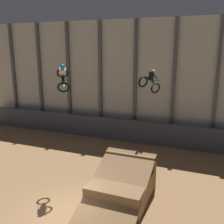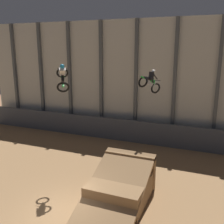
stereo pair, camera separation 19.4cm
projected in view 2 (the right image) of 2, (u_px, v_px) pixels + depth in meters
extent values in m
plane|color=#9E754C|center=(62.00, 214.00, 13.29)|extent=(60.00, 60.00, 0.00)
cube|color=beige|center=(136.00, 81.00, 23.35)|extent=(32.00, 0.12, 10.66)
cube|color=#4C5156|center=(15.00, 76.00, 28.12)|extent=(0.28, 0.28, 10.66)
cube|color=#4C5156|center=(41.00, 77.00, 26.88)|extent=(0.28, 0.28, 10.66)
cube|color=#4C5156|center=(70.00, 78.00, 25.64)|extent=(0.28, 0.28, 10.66)
cube|color=#4C5156|center=(101.00, 80.00, 24.41)|extent=(0.28, 0.28, 10.66)
cube|color=#4C5156|center=(136.00, 81.00, 23.17)|extent=(0.28, 0.28, 10.66)
cube|color=#4C5156|center=(174.00, 83.00, 21.93)|extent=(0.28, 0.28, 10.66)
cube|color=#4C5156|center=(218.00, 85.00, 20.69)|extent=(0.28, 0.28, 10.66)
cube|color=#474C56|center=(132.00, 131.00, 23.30)|extent=(31.36, 0.20, 2.00)
cube|color=#966F48|center=(121.00, 188.00, 14.56)|extent=(3.00, 3.62, 1.24)
cube|color=olive|center=(130.00, 169.00, 15.87)|extent=(3.06, 0.50, 2.07)
cube|color=#9E754C|center=(116.00, 188.00, 13.77)|extent=(3.06, 5.25, 2.25)
torus|color=black|center=(62.00, 73.00, 16.04)|extent=(0.87, 0.79, 0.68)
torus|color=black|center=(63.00, 87.00, 15.06)|extent=(0.87, 0.79, 0.68)
cube|color=#B7B7BC|center=(63.00, 79.00, 15.43)|extent=(0.47, 0.59, 0.51)
cube|color=green|center=(62.00, 74.00, 15.41)|extent=(0.44, 0.53, 0.43)
cube|color=black|center=(63.00, 78.00, 15.12)|extent=(0.43, 0.54, 0.39)
cube|color=green|center=(63.00, 85.00, 14.81)|extent=(0.30, 0.36, 0.24)
cylinder|color=#B7B7BC|center=(62.00, 71.00, 15.74)|extent=(0.12, 0.15, 0.55)
cylinder|color=black|center=(62.00, 68.00, 15.55)|extent=(0.66, 0.06, 0.04)
cube|color=silver|center=(62.00, 72.00, 15.06)|extent=(0.50, 0.57, 0.46)
sphere|color=#2393CC|center=(62.00, 66.00, 14.91)|extent=(0.41, 0.44, 0.36)
cylinder|color=silver|center=(60.00, 75.00, 15.26)|extent=(0.32, 0.42, 0.14)
cylinder|color=silver|center=(65.00, 75.00, 15.31)|extent=(0.32, 0.42, 0.14)
cylinder|color=silver|center=(59.00, 69.00, 15.19)|extent=(0.35, 0.48, 0.18)
cylinder|color=silver|center=(65.00, 69.00, 15.25)|extent=(0.35, 0.48, 0.18)
torus|color=black|center=(155.00, 88.00, 17.65)|extent=(0.82, 0.66, 0.72)
torus|color=black|center=(143.00, 82.00, 16.69)|extent=(0.82, 0.66, 0.72)
cube|color=#B7B7BC|center=(149.00, 83.00, 17.14)|extent=(0.42, 0.61, 0.46)
cube|color=green|center=(152.00, 81.00, 17.26)|extent=(0.40, 0.54, 0.39)
cube|color=black|center=(148.00, 79.00, 16.99)|extent=(0.39, 0.58, 0.32)
cube|color=green|center=(143.00, 77.00, 16.63)|extent=(0.28, 0.38, 0.19)
cylinder|color=#B7B7BC|center=(155.00, 84.00, 17.53)|extent=(0.24, 0.41, 0.43)
cylinder|color=black|center=(156.00, 80.00, 17.51)|extent=(0.66, 0.08, 0.04)
cube|color=black|center=(151.00, 76.00, 17.13)|extent=(0.35, 0.32, 0.51)
sphere|color=silver|center=(154.00, 72.00, 17.21)|extent=(0.38, 0.42, 0.34)
cylinder|color=black|center=(149.00, 80.00, 17.25)|extent=(0.24, 0.33, 0.41)
cylinder|color=black|center=(152.00, 80.00, 17.08)|extent=(0.24, 0.33, 0.41)
cylinder|color=black|center=(152.00, 76.00, 17.41)|extent=(0.26, 0.43, 0.41)
cylinder|color=black|center=(155.00, 77.00, 17.18)|extent=(0.26, 0.43, 0.41)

